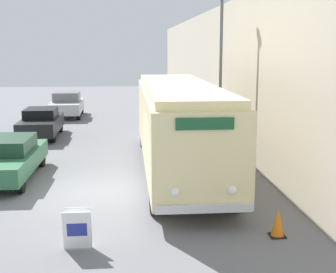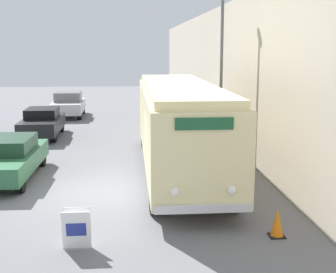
% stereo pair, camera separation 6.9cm
% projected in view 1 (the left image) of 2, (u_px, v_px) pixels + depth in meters
% --- Properties ---
extents(ground_plane, '(80.00, 80.00, 0.00)m').
position_uv_depth(ground_plane, '(95.00, 192.00, 14.21)').
color(ground_plane, slate).
extents(building_wall_right, '(0.30, 60.00, 6.37)m').
position_uv_depth(building_wall_right, '(220.00, 71.00, 23.89)').
color(building_wall_right, '#B2A893').
rests_on(building_wall_right, ground_plane).
extents(vintage_bus, '(2.45, 11.44, 3.11)m').
position_uv_depth(vintage_bus, '(178.00, 122.00, 16.37)').
color(vintage_bus, black).
rests_on(vintage_bus, ground_plane).
extents(sign_board, '(0.62, 0.34, 0.89)m').
position_uv_depth(sign_board, '(77.00, 230.00, 10.18)').
color(sign_board, gray).
rests_on(sign_board, ground_plane).
extents(streetlamp, '(0.36, 0.36, 6.61)m').
position_uv_depth(streetlamp, '(221.00, 49.00, 17.95)').
color(streetlamp, '#595E60').
rests_on(streetlamp, ground_plane).
extents(parked_car_near, '(1.84, 4.66, 1.39)m').
position_uv_depth(parked_car_near, '(8.00, 158.00, 15.58)').
color(parked_car_near, black).
rests_on(parked_car_near, ground_plane).
extents(parked_car_mid, '(1.79, 4.20, 1.42)m').
position_uv_depth(parked_car_mid, '(41.00, 123.00, 22.86)').
color(parked_car_mid, black).
rests_on(parked_car_mid, ground_plane).
extents(parked_car_far, '(1.96, 4.11, 1.57)m').
position_uv_depth(parked_car_far, '(67.00, 104.00, 29.63)').
color(parked_car_far, black).
rests_on(parked_car_far, ground_plane).
extents(traffic_cone, '(0.36, 0.36, 0.67)m').
position_uv_depth(traffic_cone, '(278.00, 223.00, 10.85)').
color(traffic_cone, black).
rests_on(traffic_cone, ground_plane).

